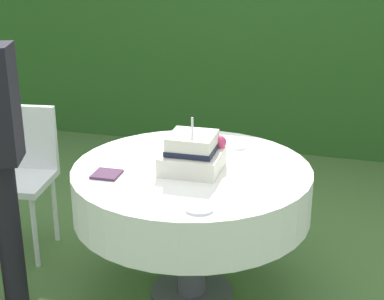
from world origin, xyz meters
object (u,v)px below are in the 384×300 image
at_px(cake_table, 192,191).
at_px(serving_plate_near, 199,208).
at_px(wedding_cake, 193,153).
at_px(serving_plate_far, 237,146).
at_px(napkin_stack, 107,174).
at_px(garden_chair, 21,165).

height_order(cake_table, serving_plate_near, serving_plate_near).
xyz_separation_m(wedding_cake, serving_plate_far, (0.14, 0.38, -0.08)).
relative_size(wedding_cake, napkin_stack, 2.30).
xyz_separation_m(serving_plate_near, serving_plate_far, (-0.01, 0.81, 0.00)).
xyz_separation_m(serving_plate_near, napkin_stack, (-0.54, 0.24, 0.00)).
distance_m(cake_table, garden_chair, 1.18).
height_order(wedding_cake, napkin_stack, wedding_cake).
bearing_deg(napkin_stack, serving_plate_near, -23.95).
relative_size(wedding_cake, serving_plate_near, 2.41).
bearing_deg(serving_plate_near, serving_plate_far, 90.67).
bearing_deg(cake_table, garden_chair, 168.63).
xyz_separation_m(cake_table, napkin_stack, (-0.37, -0.22, 0.14)).
bearing_deg(garden_chair, napkin_stack, -29.89).
height_order(serving_plate_near, serving_plate_far, same).
bearing_deg(garden_chair, wedding_cake, -12.45).
height_order(serving_plate_near, napkin_stack, napkin_stack).
distance_m(serving_plate_near, serving_plate_far, 0.81).
height_order(cake_table, garden_chair, garden_chair).
bearing_deg(cake_table, serving_plate_far, 66.34).
xyz_separation_m(serving_plate_far, garden_chair, (-1.31, -0.13, -0.21)).
distance_m(serving_plate_near, napkin_stack, 0.59).
bearing_deg(wedding_cake, garden_chair, 167.55).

